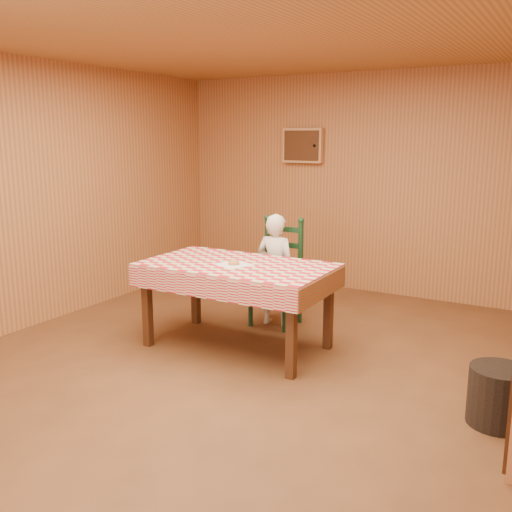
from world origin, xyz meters
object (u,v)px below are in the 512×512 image
Objects in this scene: ladder_chair at (278,275)px; seated_child at (276,270)px; storage_bin at (498,396)px; dining_table at (237,273)px.

ladder_chair is 0.08m from seated_child.
storage_bin is (2.22, -1.13, -0.31)m from ladder_chair.
dining_table is 1.47× the size of seated_child.
seated_child reaches higher than storage_bin.
dining_table is 1.53× the size of ladder_chair.
storage_bin is (2.22, -1.08, -0.37)m from seated_child.
storage_bin is at bearing 154.18° from seated_child.
storage_bin is at bearing -8.84° from dining_table.
ladder_chair is at bearing 90.00° from dining_table.
seated_child is at bearing -90.00° from ladder_chair.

